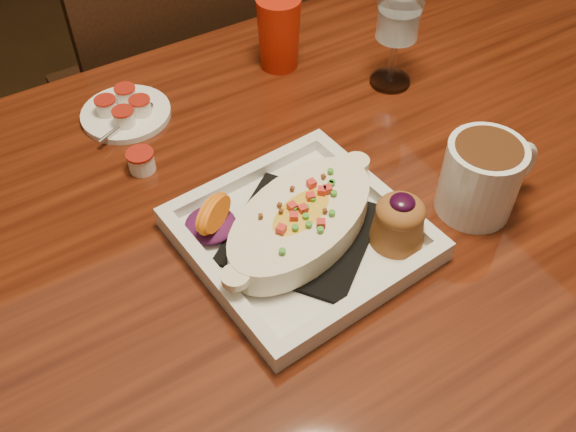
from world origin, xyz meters
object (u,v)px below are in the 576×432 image
chair_far (173,95)px  goblet (399,19)px  saucer (125,112)px  red_tumbler (279,33)px  coffee_mug (483,175)px  table (340,236)px  plate (309,227)px

chair_far → goblet: chair_far is taller
chair_far → goblet: bearing=113.4°
chair_far → saucer: (-0.19, -0.33, 0.25)m
saucer → red_tumbler: 0.27m
red_tumbler → coffee_mug: bearing=-82.9°
goblet → red_tumbler: 0.19m
table → chair_far: chair_far is taller
table → goblet: (0.20, 0.16, 0.21)m
red_tumbler → goblet: bearing=-47.3°
table → plate: (-0.09, -0.05, 0.13)m
chair_far → plate: size_ratio=3.26×
table → chair_far: (-0.00, 0.63, -0.15)m
plate → saucer: (-0.10, 0.35, -0.02)m
plate → chair_far: bearing=77.6°
coffee_mug → red_tumbler: size_ratio=1.17×
coffee_mug → saucer: (-0.32, 0.42, -0.05)m
plate → goblet: goblet is taller
table → coffee_mug: size_ratio=10.77×
plate → coffee_mug: coffee_mug is taller
saucer → chair_far: bearing=59.5°
plate → goblet: bearing=31.4°
saucer → table: bearing=-57.3°
table → saucer: size_ratio=11.11×
table → coffee_mug: bearing=-41.9°
table → red_tumbler: red_tumbler is taller
chair_far → saucer: bearing=59.5°
chair_far → red_tumbler: chair_far is taller
plate → coffee_mug: (0.22, -0.06, 0.03)m
plate → goblet: size_ratio=1.75×
table → goblet: size_ratio=9.20×
table → goblet: goblet is taller
table → chair_far: size_ratio=1.61×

